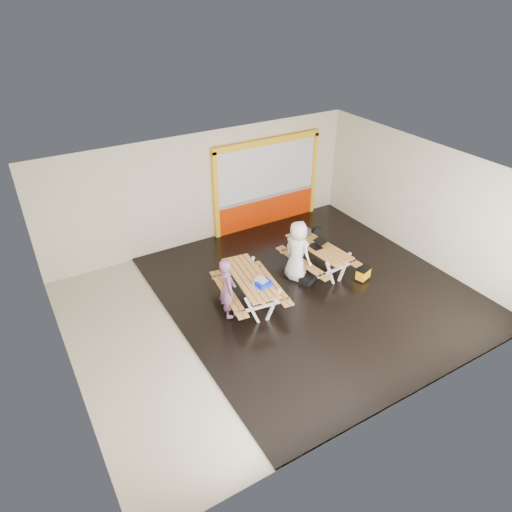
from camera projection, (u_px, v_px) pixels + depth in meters
room at (275, 246)px, 11.04m from camera, size 10.02×8.02×3.52m
deck at (312, 289)px, 12.49m from camera, size 7.50×7.98×0.05m
kiosk at (267, 185)px, 15.04m from camera, size 3.88×0.16×3.00m
picnic_table_left at (250, 283)px, 11.64m from camera, size 1.71×2.31×0.86m
picnic_table_right at (318, 252)px, 12.98m from camera, size 1.60×2.21×0.84m
person_left at (227, 288)px, 11.05m from camera, size 0.49×0.64×1.58m
person_right at (297, 251)px, 12.54m from camera, size 0.73×0.97×1.78m
laptop_left at (258, 284)px, 11.16m from camera, size 0.43×0.40×0.16m
laptop_right at (317, 244)px, 12.83m from camera, size 0.43×0.38×0.18m
blue_pouch at (264, 284)px, 11.17m from camera, size 0.39×0.30×0.11m
toolbox at (302, 233)px, 13.31m from camera, size 0.47×0.24×0.27m
backpack at (316, 234)px, 13.61m from camera, size 0.30×0.23×0.46m
dark_case at (308, 279)px, 12.71m from camera, size 0.53×0.48×0.16m
fluke_bag at (363, 274)px, 12.76m from camera, size 0.48×0.38×0.36m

